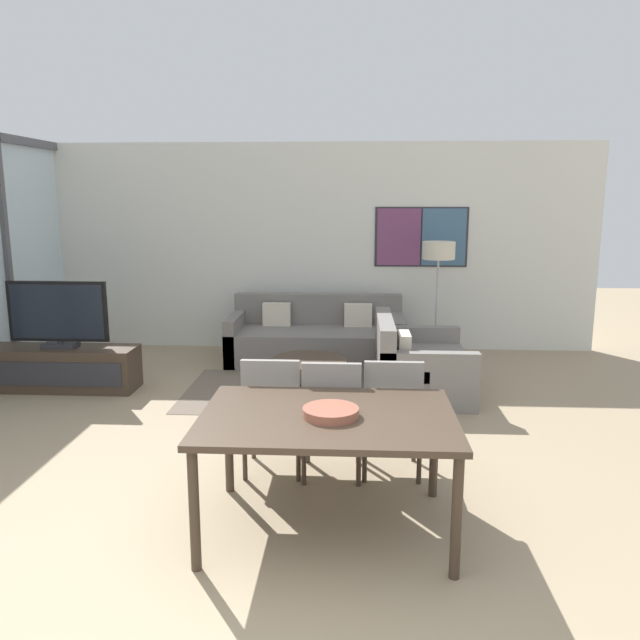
{
  "coord_description": "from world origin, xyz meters",
  "views": [
    {
      "loc": [
        0.66,
        -2.73,
        2.07
      ],
      "look_at": [
        0.35,
        2.97,
        0.95
      ],
      "focal_mm": 35.0,
      "sensor_mm": 36.0,
      "label": 1
    }
  ],
  "objects_px": {
    "sofa_main": "(317,340)",
    "dining_chair_centre": "(332,413)",
    "tv_console": "(62,368)",
    "dining_chair_right": "(392,411)",
    "floor_lamp": "(438,257)",
    "sofa_side": "(414,368)",
    "fruit_bowl": "(331,411)",
    "dining_chair_left": "(273,410)",
    "dining_table": "(328,425)",
    "television": "(58,315)",
    "coffee_table": "(309,367)"
  },
  "relations": [
    {
      "from": "dining_table",
      "to": "dining_chair_centre",
      "type": "distance_m",
      "value": 0.75
    },
    {
      "from": "coffee_table",
      "to": "dining_chair_right",
      "type": "bearing_deg",
      "value": -69.52
    },
    {
      "from": "coffee_table",
      "to": "floor_lamp",
      "type": "bearing_deg",
      "value": 43.31
    },
    {
      "from": "dining_chair_centre",
      "to": "floor_lamp",
      "type": "xyz_separation_m",
      "value": [
        1.21,
        3.56,
        0.82
      ]
    },
    {
      "from": "tv_console",
      "to": "sofa_side",
      "type": "xyz_separation_m",
      "value": [
        3.84,
        0.09,
        0.03
      ]
    },
    {
      "from": "coffee_table",
      "to": "dining_table",
      "type": "distance_m",
      "value": 2.89
    },
    {
      "from": "coffee_table",
      "to": "dining_chair_right",
      "type": "height_order",
      "value": "dining_chair_right"
    },
    {
      "from": "sofa_side",
      "to": "coffee_table",
      "type": "distance_m",
      "value": 1.13
    },
    {
      "from": "dining_table",
      "to": "dining_chair_left",
      "type": "bearing_deg",
      "value": 119.59
    },
    {
      "from": "television",
      "to": "dining_table",
      "type": "xyz_separation_m",
      "value": [
        3.03,
        -2.79,
        -0.14
      ]
    },
    {
      "from": "dining_chair_left",
      "to": "dining_chair_right",
      "type": "relative_size",
      "value": 1.0
    },
    {
      "from": "sofa_side",
      "to": "dining_chair_right",
      "type": "relative_size",
      "value": 1.47
    },
    {
      "from": "dining_chair_centre",
      "to": "dining_chair_right",
      "type": "xyz_separation_m",
      "value": [
        0.44,
        0.06,
        0.0
      ]
    },
    {
      "from": "dining_chair_centre",
      "to": "fruit_bowl",
      "type": "relative_size",
      "value": 2.7
    },
    {
      "from": "sofa_main",
      "to": "dining_chair_centre",
      "type": "distance_m",
      "value": 3.5
    },
    {
      "from": "coffee_table",
      "to": "dining_chair_left",
      "type": "relative_size",
      "value": 0.89
    },
    {
      "from": "sofa_side",
      "to": "dining_chair_right",
      "type": "xyz_separation_m",
      "value": [
        -0.37,
        -2.09,
        0.24
      ]
    },
    {
      "from": "dining_chair_left",
      "to": "floor_lamp",
      "type": "xyz_separation_m",
      "value": [
        1.66,
        3.5,
        0.82
      ]
    },
    {
      "from": "dining_chair_left",
      "to": "dining_chair_centre",
      "type": "relative_size",
      "value": 1.0
    },
    {
      "from": "dining_chair_right",
      "to": "floor_lamp",
      "type": "height_order",
      "value": "floor_lamp"
    },
    {
      "from": "fruit_bowl",
      "to": "sofa_main",
      "type": "bearing_deg",
      "value": 94.58
    },
    {
      "from": "sofa_side",
      "to": "dining_chair_right",
      "type": "height_order",
      "value": "dining_chair_right"
    },
    {
      "from": "sofa_main",
      "to": "dining_chair_centre",
      "type": "relative_size",
      "value": 2.39
    },
    {
      "from": "sofa_side",
      "to": "dining_chair_centre",
      "type": "bearing_deg",
      "value": 159.34
    },
    {
      "from": "tv_console",
      "to": "dining_chair_right",
      "type": "distance_m",
      "value": 4.02
    },
    {
      "from": "sofa_main",
      "to": "floor_lamp",
      "type": "relative_size",
      "value": 1.45
    },
    {
      "from": "sofa_main",
      "to": "fruit_bowl",
      "type": "distance_m",
      "value": 4.29
    },
    {
      "from": "dining_chair_right",
      "to": "floor_lamp",
      "type": "bearing_deg",
      "value": 77.58
    },
    {
      "from": "coffee_table",
      "to": "dining_chair_centre",
      "type": "bearing_deg",
      "value": -81.36
    },
    {
      "from": "dining_table",
      "to": "television",
      "type": "bearing_deg",
      "value": 137.37
    },
    {
      "from": "tv_console",
      "to": "dining_chair_centre",
      "type": "xyz_separation_m",
      "value": [
        3.03,
        -2.06,
        0.28
      ]
    },
    {
      "from": "television",
      "to": "dining_chair_right",
      "type": "distance_m",
      "value": 4.02
    },
    {
      "from": "television",
      "to": "sofa_main",
      "type": "height_order",
      "value": "television"
    },
    {
      "from": "television",
      "to": "dining_table",
      "type": "height_order",
      "value": "television"
    },
    {
      "from": "coffee_table",
      "to": "dining_chair_centre",
      "type": "xyz_separation_m",
      "value": [
        0.32,
        -2.11,
        0.24
      ]
    },
    {
      "from": "dining_table",
      "to": "dining_chair_left",
      "type": "xyz_separation_m",
      "value": [
        -0.44,
        0.78,
        -0.18
      ]
    },
    {
      "from": "sofa_side",
      "to": "dining_chair_centre",
      "type": "height_order",
      "value": "dining_chair_centre"
    },
    {
      "from": "television",
      "to": "sofa_main",
      "type": "distance_m",
      "value": 3.11
    },
    {
      "from": "coffee_table",
      "to": "dining_chair_right",
      "type": "distance_m",
      "value": 2.2
    },
    {
      "from": "television",
      "to": "dining_chair_left",
      "type": "relative_size",
      "value": 1.17
    },
    {
      "from": "sofa_main",
      "to": "dining_chair_right",
      "type": "xyz_separation_m",
      "value": [
        0.77,
        -3.41,
        0.24
      ]
    },
    {
      "from": "dining_chair_left",
      "to": "dining_chair_centre",
      "type": "distance_m",
      "value": 0.45
    },
    {
      "from": "dining_chair_left",
      "to": "dining_chair_right",
      "type": "height_order",
      "value": "same"
    },
    {
      "from": "tv_console",
      "to": "floor_lamp",
      "type": "xyz_separation_m",
      "value": [
        4.24,
        1.5,
        1.1
      ]
    },
    {
      "from": "sofa_main",
      "to": "dining_chair_left",
      "type": "height_order",
      "value": "dining_chair_left"
    },
    {
      "from": "dining_chair_centre",
      "to": "television",
      "type": "bearing_deg",
      "value": 145.75
    },
    {
      "from": "dining_chair_centre",
      "to": "sofa_main",
      "type": "bearing_deg",
      "value": 95.28
    },
    {
      "from": "sofa_side",
      "to": "sofa_main",
      "type": "bearing_deg",
      "value": 40.67
    },
    {
      "from": "dining_table",
      "to": "floor_lamp",
      "type": "distance_m",
      "value": 4.5
    },
    {
      "from": "tv_console",
      "to": "dining_chair_centre",
      "type": "bearing_deg",
      "value": -34.24
    }
  ]
}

